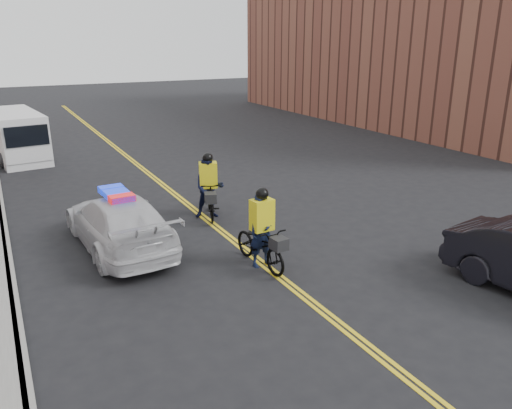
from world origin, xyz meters
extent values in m
plane|color=black|center=(0.00, 0.00, 0.00)|extent=(120.00, 120.00, 0.00)
cube|color=yellow|center=(-0.08, 8.00, 0.01)|extent=(0.10, 60.00, 0.01)
cube|color=yellow|center=(0.08, 8.00, 0.01)|extent=(0.10, 60.00, 0.01)
cube|color=gray|center=(-6.00, 8.00, 0.07)|extent=(0.20, 60.00, 0.15)
cube|color=brown|center=(22.00, 18.00, 5.50)|extent=(12.00, 30.00, 11.00)
imported|color=silver|center=(-3.08, 3.72, 0.77)|extent=(2.46, 5.42, 1.54)
cube|color=#0C26CC|center=(-3.08, 3.72, 1.62)|extent=(0.72, 1.45, 0.16)
cube|color=silver|center=(-4.87, 17.30, 1.17)|extent=(2.65, 5.69, 2.34)
cube|color=silver|center=(-4.60, 14.93, 0.97)|extent=(2.06, 1.03, 1.22)
cube|color=black|center=(-4.55, 14.52, 1.58)|extent=(1.83, 0.31, 0.92)
cylinder|color=black|center=(-5.64, 15.58, 0.36)|extent=(0.33, 0.74, 0.71)
cylinder|color=black|center=(-3.72, 15.79, 0.36)|extent=(0.33, 0.74, 0.71)
cylinder|color=black|center=(-4.09, 19.03, 0.36)|extent=(0.33, 0.74, 0.71)
imported|color=black|center=(-0.05, 0.75, 0.58)|extent=(0.94, 2.25, 1.15)
imported|color=black|center=(-0.05, 0.75, 0.99)|extent=(0.76, 0.53, 1.97)
cube|color=yellow|center=(-0.05, 0.75, 1.42)|extent=(0.59, 0.43, 0.83)
sphere|color=black|center=(-0.05, 0.75, 1.98)|extent=(0.33, 0.33, 0.33)
cube|color=black|center=(0.01, -0.01, 0.89)|extent=(0.39, 0.44, 0.31)
imported|color=black|center=(0.19, 4.91, 0.66)|extent=(1.27, 2.26, 1.31)
imported|color=black|center=(0.19, 4.91, 1.01)|extent=(1.18, 1.04, 2.03)
cube|color=yellow|center=(0.19, 4.91, 1.46)|extent=(0.67, 0.56, 0.85)
sphere|color=black|center=(0.19, 4.91, 2.04)|extent=(0.34, 0.34, 0.34)
cube|color=black|center=(-0.06, 4.17, 0.92)|extent=(0.48, 0.51, 0.31)
camera|label=1|loc=(-5.86, -9.85, 5.75)|focal=35.00mm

